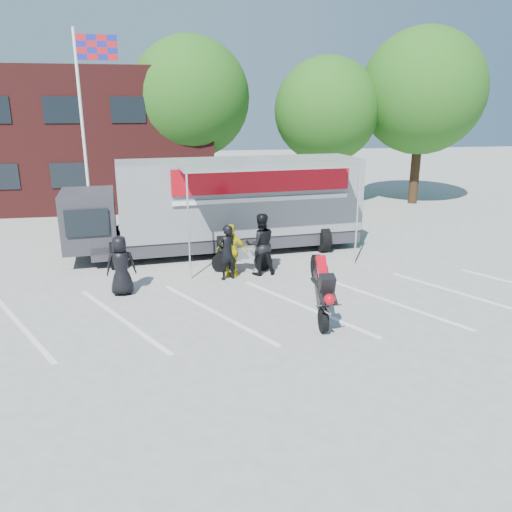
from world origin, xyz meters
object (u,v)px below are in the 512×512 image
object	(u,v)px
tree_right	(422,92)
spectator_leather_a	(121,266)
spectator_hivis	(232,251)
flagpole	(88,109)
transporter_truck	(228,251)
tree_mid	(327,110)
parked_motorcycle	(242,271)
spectator_leather_c	(261,244)
spectator_leather_b	(227,252)
stunt_bike_rider	(316,322)
tree_left	(190,98)

from	to	relation	value
tree_right	spectator_leather_a	bearing A→B (deg)	-141.44
spectator_leather_a	spectator_hivis	size ratio (longest dim) A/B	1.01
flagpole	transporter_truck	bearing A→B (deg)	-33.21
tree_mid	tree_right	bearing A→B (deg)	-5.71
transporter_truck	spectator_leather_a	bearing A→B (deg)	-137.38
flagpole	tree_right	size ratio (longest dim) A/B	0.88
parked_motorcycle	spectator_leather_c	world-z (taller)	spectator_leather_c
spectator_leather_a	transporter_truck	bearing A→B (deg)	-137.67
spectator_leather_b	transporter_truck	bearing A→B (deg)	-116.94
flagpole	tree_mid	bearing A→B (deg)	23.97
tree_mid	parked_motorcycle	distance (m)	13.26
flagpole	tree_mid	distance (m)	12.31
tree_mid	transporter_truck	xyz separation A→B (m)	(-6.21, -8.29, -4.94)
spectator_leather_b	spectator_leather_a	bearing A→B (deg)	-5.79
tree_right	spectator_hivis	world-z (taller)	tree_right
parked_motorcycle	spectator_leather_b	bearing A→B (deg)	145.28
tree_right	spectator_hivis	size ratio (longest dim) A/B	5.36
spectator_leather_a	spectator_hivis	distance (m)	3.41
transporter_truck	spectator_hivis	bearing A→B (deg)	-99.79
spectator_leather_b	tree_right	bearing A→B (deg)	-156.69
flagpole	parked_motorcycle	size ratio (longest dim) A/B	3.96
tree_mid	stunt_bike_rider	bearing A→B (deg)	-107.62
tree_mid	parked_motorcycle	world-z (taller)	tree_mid
stunt_bike_rider	spectator_leather_c	world-z (taller)	spectator_leather_c
tree_right	transporter_truck	bearing A→B (deg)	-145.19
tree_left	stunt_bike_rider	size ratio (longest dim) A/B	4.52
spectator_leather_b	spectator_leather_c	size ratio (longest dim) A/B	0.87
tree_right	spectator_leather_a	world-z (taller)	tree_right
spectator_leather_b	parked_motorcycle	bearing A→B (deg)	-148.62
tree_left	parked_motorcycle	xyz separation A→B (m)	(0.97, -11.72, -5.57)
transporter_truck	spectator_leather_b	distance (m)	3.27
tree_left	spectator_leather_c	distance (m)	13.04
spectator_leather_c	stunt_bike_rider	bearing A→B (deg)	95.30
tree_mid	transporter_truck	bearing A→B (deg)	-126.82
tree_right	spectator_leather_a	size ratio (longest dim) A/B	5.31
flagpole	spectator_hivis	world-z (taller)	flagpole
tree_left	spectator_leather_a	size ratio (longest dim) A/B	5.03
flagpole	transporter_truck	xyz separation A→B (m)	(5.03, -3.29, -5.05)
tree_right	spectator_hivis	distance (m)	16.46
tree_right	spectator_leather_b	xyz separation A→B (m)	(-11.59, -10.93, -5.01)
spectator_hivis	flagpole	bearing A→B (deg)	-31.69
spectator_leather_a	spectator_leather_b	xyz separation A→B (m)	(3.10, 0.78, 0.01)
spectator_leather_c	parked_motorcycle	bearing A→B (deg)	-41.75
spectator_leather_c	spectator_leather_b	bearing A→B (deg)	10.23
tree_mid	spectator_leather_a	xyz separation A→B (m)	(-9.69, -12.21, -4.09)
flagpole	tree_left	world-z (taller)	tree_left
tree_mid	tree_right	size ratio (longest dim) A/B	0.84
stunt_bike_rider	spectator_hivis	xyz separation A→B (m)	(-1.65, 3.75, 0.85)
tree_mid	spectator_leather_b	distance (m)	13.81
stunt_bike_rider	spectator_leather_b	bearing A→B (deg)	119.87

